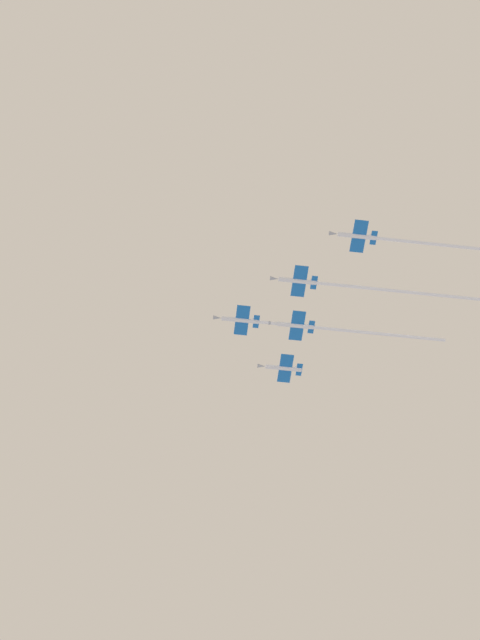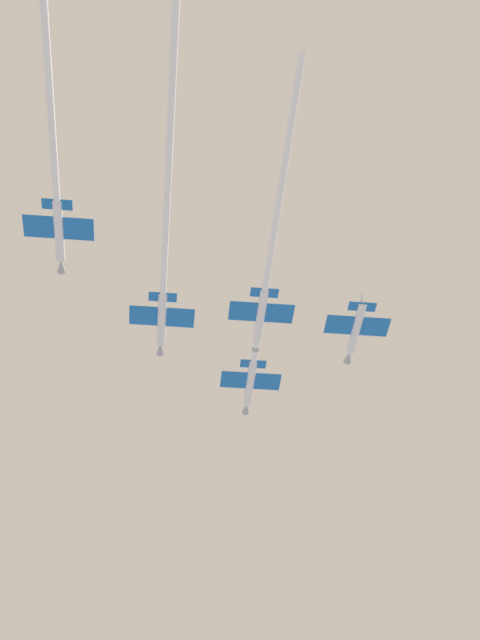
% 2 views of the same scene
% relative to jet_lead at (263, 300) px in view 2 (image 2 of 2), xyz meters
% --- Properties ---
extents(jet_lead, '(16.42, 62.01, 2.61)m').
position_rel_jet_lead_xyz_m(jet_lead, '(0.00, 0.00, 0.00)').
color(jet_lead, white).
extents(jet_port_inner, '(17.60, 67.65, 2.61)m').
position_rel_jet_lead_xyz_m(jet_port_inner, '(9.99, 18.55, -0.70)').
color(jet_port_inner, white).
extents(jet_starboard_inner, '(9.43, 12.62, 2.61)m').
position_rel_jet_lead_xyz_m(jet_starboard_inner, '(-12.35, -7.19, -0.13)').
color(jet_starboard_inner, white).
extents(jet_port_outer, '(9.43, 12.62, 2.61)m').
position_rel_jet_lead_xyz_m(jet_port_outer, '(0.65, -3.10, 0.01)').
color(jet_port_outer, white).
extents(jet_starboard_outer, '(18.53, 72.10, 2.61)m').
position_rel_jet_lead_xyz_m(jet_starboard_outer, '(20.08, 36.59, 0.95)').
color(jet_starboard_outer, white).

